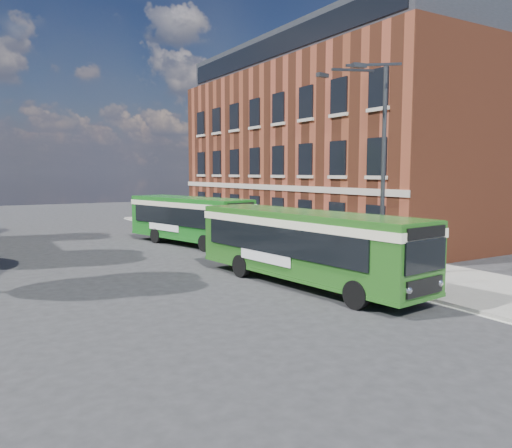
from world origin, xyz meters
TOP-DOWN VIEW (x-y plane):
  - ground at (0.00, 0.00)m, footprint 120.00×120.00m
  - pavement at (7.00, 8.00)m, footprint 6.00×48.00m
  - kerb_line at (3.95, 8.00)m, footprint 0.12×48.00m
  - brick_office at (14.00, 12.00)m, footprint 12.10×26.00m
  - street_lamp at (4.84, -2.00)m, footprint 2.96×2.38m
  - bus_stop_sign at (5.60, -4.20)m, footprint 0.35×0.08m
  - bus_front at (1.76, -1.13)m, footprint 3.84×11.55m
  - bus_rear at (2.37, 12.02)m, footprint 4.78×10.10m
  - pedestrian_a at (4.64, -2.50)m, footprint 0.64×0.44m
  - pedestrian_b at (7.07, -0.96)m, footprint 0.91×0.73m

SIDE VIEW (x-z plane):
  - ground at x=0.00m, z-range 0.00..0.00m
  - kerb_line at x=3.95m, z-range 0.00..0.01m
  - pavement at x=7.00m, z-range 0.00..0.15m
  - pedestrian_a at x=4.64m, z-range 0.15..1.87m
  - pedestrian_b at x=7.07m, z-range 0.15..1.92m
  - bus_stop_sign at x=5.60m, z-range 0.25..2.77m
  - bus_rear at x=2.37m, z-range 0.32..3.34m
  - bus_front at x=1.76m, z-range 0.32..3.34m
  - street_lamp at x=4.84m, z-range 0.29..9.29m
  - brick_office at x=14.00m, z-range -0.13..14.07m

